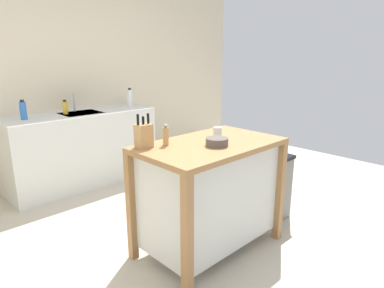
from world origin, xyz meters
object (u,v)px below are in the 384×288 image
object	(u,v)px
bowl_ceramic_wide	(217,142)
bottle_spray_cleaner	(65,107)
knife_block	(144,135)
kitchen_island	(209,191)
drinking_cup	(217,133)
sink_faucet	(74,102)
trash_bin	(271,187)
pepper_grinder	(166,135)
bottle_dish_soap	(23,110)
bottle_hand_soap	(130,98)

from	to	relation	value
bowl_ceramic_wide	bottle_spray_cleaner	world-z (taller)	bottle_spray_cleaner
knife_block	bottle_spray_cleaner	world-z (taller)	knife_block
knife_block	kitchen_island	bearing A→B (deg)	-28.43
drinking_cup	sink_faucet	size ratio (longest dim) A/B	0.40
trash_bin	knife_block	bearing A→B (deg)	166.73
pepper_grinder	trash_bin	size ratio (longest dim) A/B	0.26
drinking_cup	pepper_grinder	world-z (taller)	pepper_grinder
bottle_dish_soap	bowl_ceramic_wide	bearing A→B (deg)	-73.19
knife_block	trash_bin	size ratio (longest dim) A/B	0.39
kitchen_island	knife_block	world-z (taller)	knife_block
kitchen_island	bowl_ceramic_wide	size ratio (longest dim) A/B	6.73
kitchen_island	bottle_spray_cleaner	bearing A→B (deg)	95.95
bowl_ceramic_wide	kitchen_island	bearing A→B (deg)	73.16
kitchen_island	bowl_ceramic_wide	world-z (taller)	bowl_ceramic_wide
knife_block	pepper_grinder	bearing A→B (deg)	-23.25
kitchen_island	bottle_dish_soap	size ratio (longest dim) A/B	5.40
pepper_grinder	bottle_hand_soap	xyz separation A→B (m)	(0.95, 1.89, 0.02)
knife_block	trash_bin	bearing A→B (deg)	-13.27
kitchen_island	bottle_spray_cleaner	world-z (taller)	bottle_spray_cleaner
kitchen_island	bottle_dish_soap	distance (m)	2.21
bottle_spray_cleaner	bowl_ceramic_wide	bearing A→B (deg)	-85.05
drinking_cup	sink_faucet	xyz separation A→B (m)	(-0.21, 2.13, 0.05)
kitchen_island	trash_bin	bearing A→B (deg)	-3.86
bottle_hand_soap	bottle_spray_cleaner	size ratio (longest dim) A/B	1.46
drinking_cup	pepper_grinder	size ratio (longest dim) A/B	0.54
knife_block	drinking_cup	bearing A→B (deg)	-16.71
knife_block	pepper_grinder	distance (m)	0.16
drinking_cup	trash_bin	world-z (taller)	drinking_cup
bowl_ceramic_wide	sink_faucet	world-z (taller)	sink_faucet
sink_faucet	bottle_dish_soap	xyz separation A→B (m)	(-0.62, -0.14, -0.01)
drinking_cup	bottle_hand_soap	bearing A→B (deg)	75.78
bottle_hand_soap	bottle_dish_soap	bearing A→B (deg)	-179.46
knife_block	trash_bin	xyz separation A→B (m)	(1.24, -0.29, -0.67)
knife_block	bowl_ceramic_wide	xyz separation A→B (m)	(0.41, -0.33, -0.06)
pepper_grinder	sink_faucet	bearing A→B (deg)	83.36
sink_faucet	bottle_spray_cleaner	size ratio (longest dim) A/B	1.34
bowl_ceramic_wide	pepper_grinder	xyz separation A→B (m)	(-0.26, 0.27, 0.04)
knife_block	bottle_hand_soap	size ratio (longest dim) A/B	1.03
bowl_ceramic_wide	drinking_cup	world-z (taller)	drinking_cup
sink_faucet	bottle_spray_cleaner	distance (m)	0.20
bowl_ceramic_wide	bottle_dish_soap	bearing A→B (deg)	106.81
trash_bin	bottle_dish_soap	size ratio (longest dim) A/B	3.03
kitchen_island	bottle_dish_soap	xyz separation A→B (m)	(-0.68, 2.05, 0.48)
knife_block	sink_faucet	world-z (taller)	knife_block
sink_faucet	bottle_dish_soap	bearing A→B (deg)	-167.62
bottle_hand_soap	bottle_spray_cleaner	bearing A→B (deg)	179.06
bowl_ceramic_wide	bottle_hand_soap	size ratio (longest dim) A/B	0.70
bowl_ceramic_wide	drinking_cup	bearing A→B (deg)	41.05
pepper_grinder	bottle_dish_soap	size ratio (longest dim) A/B	0.77
bowl_ceramic_wide	bottle_hand_soap	bearing A→B (deg)	72.37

